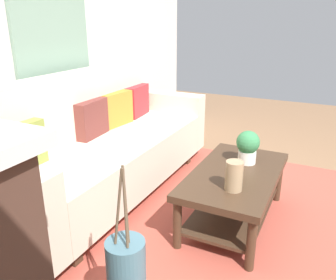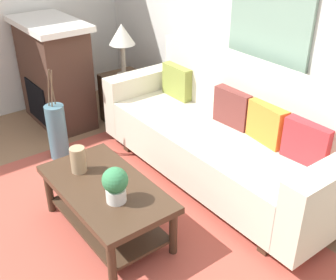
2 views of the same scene
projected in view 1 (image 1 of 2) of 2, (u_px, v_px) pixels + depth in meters
ground_plane at (279, 235)px, 2.52m from camera, size 9.07×9.07×0.00m
wall_back at (47, 38)px, 2.94m from camera, size 5.07×0.10×2.70m
area_rug at (215, 218)px, 2.73m from camera, size 2.81×2.07×0.01m
couch at (105, 148)px, 3.02m from camera, size 2.42×0.84×1.08m
throw_pillow_olive at (20, 147)px, 2.34m from camera, size 0.36×0.12×0.32m
throw_pillow_maroon at (91, 119)px, 2.99m from camera, size 0.37×0.14×0.32m
throw_pillow_orange at (116, 109)px, 3.31m from camera, size 0.37×0.16×0.32m
throw_pillow_crimson at (137, 101)px, 3.64m from camera, size 0.37×0.15×0.32m
coffee_table at (235, 186)px, 2.58m from camera, size 1.10×0.60×0.43m
tabletop_vase at (234, 176)px, 2.25m from camera, size 0.12×0.12×0.20m
potted_plant_tabletop at (248, 146)px, 2.66m from camera, size 0.18×0.18×0.26m
floor_vase_branch_a at (126, 205)px, 1.49m from camera, size 0.04×0.05×0.36m
floor_vase_branch_b at (118, 207)px, 1.47m from camera, size 0.05×0.04×0.36m
floor_vase_branch_c at (125, 209)px, 1.45m from camera, size 0.05×0.04×0.36m
framed_painting at (52, 28)px, 2.88m from camera, size 0.85×0.03×0.79m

